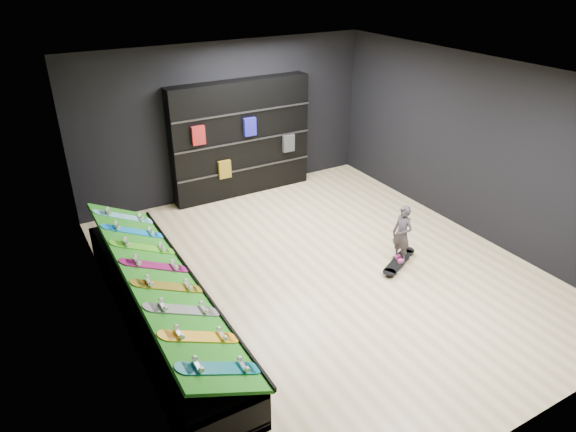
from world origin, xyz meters
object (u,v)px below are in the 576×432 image
display_rack (161,308)px  back_shelving (241,139)px  floor_skateboard (399,262)px  child (401,245)px

display_rack → back_shelving: bearing=50.2°
floor_skateboard → child: child is taller
back_shelving → floor_skateboard: back_shelving is taller
back_shelving → child: size_ratio=5.06×
back_shelving → floor_skateboard: bearing=-76.1°
display_rack → child: child is taller
floor_skateboard → child: (0.00, 0.00, 0.33)m
back_shelving → floor_skateboard: 4.05m
back_shelving → child: (0.93, -3.78, -0.77)m
floor_skateboard → child: bearing=0.0°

